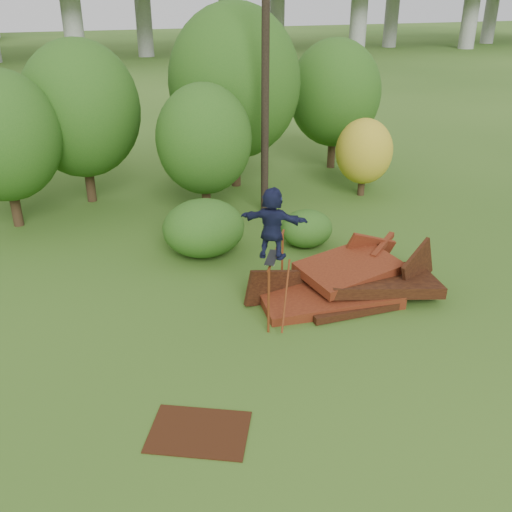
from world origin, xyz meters
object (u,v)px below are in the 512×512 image
object	(u,v)px
scrap_pile	(347,282)
utility_pole	(265,85)
flat_plate	(199,432)
skater	(272,223)

from	to	relation	value
scrap_pile	utility_pole	bearing A→B (deg)	87.82
flat_plate	utility_pole	bearing A→B (deg)	62.06
scrap_pile	utility_pole	size ratio (longest dim) A/B	0.61
flat_plate	utility_pole	world-z (taller)	utility_pole
skater	flat_plate	world-z (taller)	skater
flat_plate	utility_pole	xyz separation A→B (m)	(5.64, 10.63, 4.75)
scrap_pile	skater	size ratio (longest dim) A/B	3.24
flat_plate	scrap_pile	bearing A→B (deg)	35.51
scrap_pile	skater	xyz separation A→B (m)	(-2.56, -0.68, 2.40)
skater	utility_pole	xyz separation A→B (m)	(2.82, 7.47, 1.99)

